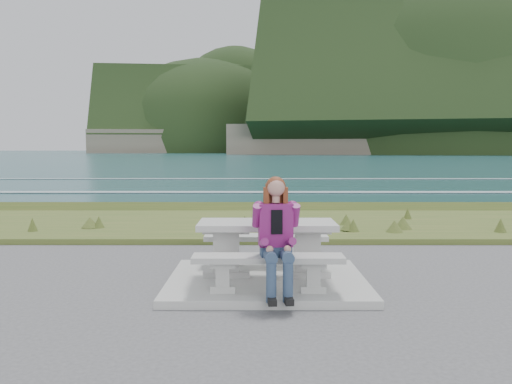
# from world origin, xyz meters

# --- Properties ---
(concrete_slab) EXTENTS (2.60, 2.10, 0.10)m
(concrete_slab) POSITION_xyz_m (0.00, 0.00, 0.05)
(concrete_slab) COLOR #ACACA7
(concrete_slab) RESTS_ON ground
(picnic_table) EXTENTS (1.80, 0.75, 0.75)m
(picnic_table) POSITION_xyz_m (0.00, 0.00, 0.68)
(picnic_table) COLOR #ACACA7
(picnic_table) RESTS_ON concrete_slab
(bench_landward) EXTENTS (1.80, 0.35, 0.45)m
(bench_landward) POSITION_xyz_m (0.00, -0.70, 0.45)
(bench_landward) COLOR #ACACA7
(bench_landward) RESTS_ON concrete_slab
(bench_seaward) EXTENTS (1.80, 0.35, 0.45)m
(bench_seaward) POSITION_xyz_m (0.00, 0.70, 0.45)
(bench_seaward) COLOR #ACACA7
(bench_seaward) RESTS_ON concrete_slab
(grass_verge) EXTENTS (160.00, 4.50, 0.22)m
(grass_verge) POSITION_xyz_m (0.00, 5.00, 0.00)
(grass_verge) COLOR #365821
(grass_verge) RESTS_ON ground
(shore_drop) EXTENTS (160.00, 0.80, 2.20)m
(shore_drop) POSITION_xyz_m (0.00, 7.90, 0.00)
(shore_drop) COLOR #685D4E
(shore_drop) RESTS_ON ground
(ocean) EXTENTS (1600.00, 1600.00, 0.09)m
(ocean) POSITION_xyz_m (0.00, 25.09, -1.74)
(ocean) COLOR #1C4B50
(ocean) RESTS_ON ground
(headland_range) EXTENTS (729.83, 363.95, 217.70)m
(headland_range) POSITION_xyz_m (190.24, 398.21, 9.95)
(headland_range) COLOR #685D4E
(headland_range) RESTS_ON ground
(seated_woman) EXTENTS (0.43, 0.71, 1.39)m
(seated_woman) POSITION_xyz_m (0.10, -0.83, 0.61)
(seated_woman) COLOR navy
(seated_woman) RESTS_ON concrete_slab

